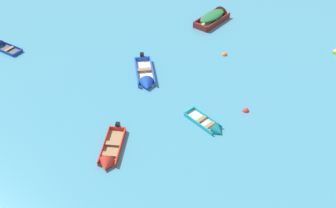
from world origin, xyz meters
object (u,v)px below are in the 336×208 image
Objects in this scene: rowboat_blue_outer_right at (146,79)px; rowboat_maroon_cluster_inner at (216,16)px; rowboat_red_distant_center at (109,156)px; mooring_buoy_between_boats_left at (224,55)px; mooring_buoy_far_field at (245,111)px; rowboat_turquoise_outer_left at (212,127)px; rowboat_deep_blue_far_right at (2,46)px.

rowboat_maroon_cluster_inner reaches higher than rowboat_blue_outer_right.
rowboat_blue_outer_right is 7.45m from rowboat_red_distant_center.
mooring_buoy_far_field reaches higher than mooring_buoy_between_boats_left.
mooring_buoy_far_field is (2.42, 1.58, -0.12)m from rowboat_turquoise_outer_left.
rowboat_turquoise_outer_left is 0.64× the size of rowboat_maroon_cluster_inner.
rowboat_deep_blue_far_right is at bearing 156.15° from mooring_buoy_far_field.
mooring_buoy_far_field is at bearing -86.75° from mooring_buoy_between_boats_left.
mooring_buoy_between_boats_left is at bearing 93.25° from mooring_buoy_far_field.
rowboat_red_distant_center is at bearing -116.16° from rowboat_maroon_cluster_inner.
rowboat_maroon_cluster_inner is at bearing 63.84° from rowboat_red_distant_center.
rowboat_maroon_cluster_inner is 6.10m from mooring_buoy_between_boats_left.
rowboat_maroon_cluster_inner is 1.48× the size of rowboat_deep_blue_far_right.
rowboat_red_distant_center is (-8.16, -16.62, -0.23)m from rowboat_maroon_cluster_inner.
mooring_buoy_between_boats_left is (6.23, 3.32, -0.20)m from rowboat_blue_outer_right.
mooring_buoy_between_boats_left is at bearing 52.50° from rowboat_red_distant_center.
rowboat_blue_outer_right is 12.95m from rowboat_deep_blue_far_right.
rowboat_red_distant_center is (-6.04, -2.23, 0.03)m from rowboat_turquoise_outer_left.
rowboat_maroon_cluster_inner is 18.90m from rowboat_deep_blue_far_right.
rowboat_turquoise_outer_left is at bearing -146.93° from mooring_buoy_far_field.
rowboat_blue_outer_right is at bearing 130.05° from rowboat_turquoise_outer_left.
mooring_buoy_far_field is (8.46, 3.80, -0.16)m from rowboat_red_distant_center.
rowboat_turquoise_outer_left is 6.44m from rowboat_red_distant_center.
rowboat_red_distant_center is 7.97× the size of mooring_buoy_far_field.
mooring_buoy_far_field is (6.61, -3.41, -0.20)m from rowboat_blue_outer_right.
mooring_buoy_between_boats_left is (-0.08, -6.09, -0.39)m from rowboat_maroon_cluster_inner.
rowboat_deep_blue_far_right is at bearing 175.28° from mooring_buoy_between_boats_left.
rowboat_maroon_cluster_inner is at bearing 81.61° from rowboat_turquoise_outer_left.
mooring_buoy_far_field is at bearing 33.07° from rowboat_turquoise_outer_left.
mooring_buoy_between_boats_left is (2.04, 8.30, -0.12)m from rowboat_turquoise_outer_left.
rowboat_turquoise_outer_left is at bearing -49.95° from rowboat_blue_outer_right.
rowboat_maroon_cluster_inner reaches higher than mooring_buoy_far_field.
rowboat_red_distant_center is at bearing -104.41° from rowboat_blue_outer_right.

